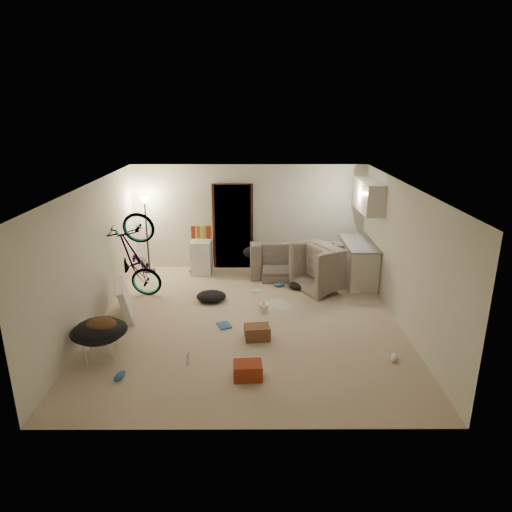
{
  "coord_description": "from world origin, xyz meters",
  "views": [
    {
      "loc": [
        0.12,
        -7.64,
        3.76
      ],
      "look_at": [
        0.15,
        0.6,
        1.06
      ],
      "focal_mm": 32.0,
      "sensor_mm": 36.0,
      "label": 1
    }
  ],
  "objects_px": {
    "saucer_chair": "(100,336)",
    "tv_box": "(125,300)",
    "floor_lamp": "(146,218)",
    "juicer": "(264,308)",
    "drink_case_b": "(248,371)",
    "sofa": "(296,262)",
    "drink_case_a": "(257,332)",
    "armchair": "(331,271)",
    "bicycle": "(136,275)",
    "mini_fridge": "(202,257)",
    "kitchen_counter": "(358,263)"
  },
  "relations": [
    {
      "from": "sofa",
      "to": "juicer",
      "type": "height_order",
      "value": "sofa"
    },
    {
      "from": "floor_lamp",
      "to": "saucer_chair",
      "type": "relative_size",
      "value": 2.09
    },
    {
      "from": "floor_lamp",
      "to": "tv_box",
      "type": "relative_size",
      "value": 1.84
    },
    {
      "from": "sofa",
      "to": "armchair",
      "type": "bearing_deg",
      "value": 129.14
    },
    {
      "from": "sofa",
      "to": "juicer",
      "type": "bearing_deg",
      "value": 67.3
    },
    {
      "from": "floor_lamp",
      "to": "mini_fridge",
      "type": "distance_m",
      "value": 1.57
    },
    {
      "from": "juicer",
      "to": "drink_case_b",
      "type": "bearing_deg",
      "value": -97.12
    },
    {
      "from": "bicycle",
      "to": "drink_case_b",
      "type": "distance_m",
      "value": 3.78
    },
    {
      "from": "kitchen_counter",
      "to": "mini_fridge",
      "type": "distance_m",
      "value": 3.6
    },
    {
      "from": "kitchen_counter",
      "to": "saucer_chair",
      "type": "distance_m",
      "value": 5.75
    },
    {
      "from": "floor_lamp",
      "to": "drink_case_b",
      "type": "distance_m",
      "value": 5.27
    },
    {
      "from": "drink_case_b",
      "to": "floor_lamp",
      "type": "bearing_deg",
      "value": 114.43
    },
    {
      "from": "floor_lamp",
      "to": "bicycle",
      "type": "bearing_deg",
      "value": -86.34
    },
    {
      "from": "armchair",
      "to": "juicer",
      "type": "xyz_separation_m",
      "value": [
        -1.48,
        -1.33,
        -0.26
      ]
    },
    {
      "from": "bicycle",
      "to": "juicer",
      "type": "bearing_deg",
      "value": -101.85
    },
    {
      "from": "bicycle",
      "to": "drink_case_a",
      "type": "height_order",
      "value": "bicycle"
    },
    {
      "from": "drink_case_b",
      "to": "juicer",
      "type": "bearing_deg",
      "value": 79.19
    },
    {
      "from": "floor_lamp",
      "to": "saucer_chair",
      "type": "height_order",
      "value": "floor_lamp"
    },
    {
      "from": "bicycle",
      "to": "drink_case_b",
      "type": "height_order",
      "value": "bicycle"
    },
    {
      "from": "saucer_chair",
      "to": "drink_case_a",
      "type": "distance_m",
      "value": 2.54
    },
    {
      "from": "drink_case_a",
      "to": "kitchen_counter",
      "type": "bearing_deg",
      "value": 42.66
    },
    {
      "from": "bicycle",
      "to": "mini_fridge",
      "type": "distance_m",
      "value": 1.88
    },
    {
      "from": "floor_lamp",
      "to": "armchair",
      "type": "distance_m",
      "value": 4.39
    },
    {
      "from": "kitchen_counter",
      "to": "drink_case_a",
      "type": "bearing_deg",
      "value": -129.98
    },
    {
      "from": "sofa",
      "to": "tv_box",
      "type": "distance_m",
      "value": 4.06
    },
    {
      "from": "saucer_chair",
      "to": "juicer",
      "type": "bearing_deg",
      "value": 31.75
    },
    {
      "from": "bicycle",
      "to": "drink_case_a",
      "type": "distance_m",
      "value": 3.07
    },
    {
      "from": "sofa",
      "to": "tv_box",
      "type": "relative_size",
      "value": 2.16
    },
    {
      "from": "saucer_chair",
      "to": "tv_box",
      "type": "height_order",
      "value": "tv_box"
    },
    {
      "from": "armchair",
      "to": "bicycle",
      "type": "distance_m",
      "value": 4.12
    },
    {
      "from": "sofa",
      "to": "drink_case_a",
      "type": "xyz_separation_m",
      "value": [
        -0.92,
        -3.15,
        -0.19
      ]
    },
    {
      "from": "sofa",
      "to": "mini_fridge",
      "type": "relative_size",
      "value": 2.7
    },
    {
      "from": "bicycle",
      "to": "drink_case_a",
      "type": "bearing_deg",
      "value": -121.8
    },
    {
      "from": "drink_case_a",
      "to": "drink_case_b",
      "type": "bearing_deg",
      "value": -104.24
    },
    {
      "from": "kitchen_counter",
      "to": "armchair",
      "type": "xyz_separation_m",
      "value": [
        -0.66,
        -0.33,
        -0.08
      ]
    },
    {
      "from": "drink_case_b",
      "to": "armchair",
      "type": "bearing_deg",
      "value": 59.99
    },
    {
      "from": "floor_lamp",
      "to": "drink_case_b",
      "type": "height_order",
      "value": "floor_lamp"
    },
    {
      "from": "kitchen_counter",
      "to": "drink_case_b",
      "type": "height_order",
      "value": "kitchen_counter"
    },
    {
      "from": "bicycle",
      "to": "juicer",
      "type": "distance_m",
      "value": 2.73
    },
    {
      "from": "juicer",
      "to": "mini_fridge",
      "type": "bearing_deg",
      "value": 122.81
    },
    {
      "from": "mini_fridge",
      "to": "tv_box",
      "type": "height_order",
      "value": "mini_fridge"
    },
    {
      "from": "floor_lamp",
      "to": "sofa",
      "type": "xyz_separation_m",
      "value": [
        3.48,
        -0.2,
        -1.0
      ]
    },
    {
      "from": "drink_case_a",
      "to": "drink_case_b",
      "type": "height_order",
      "value": "same"
    },
    {
      "from": "mini_fridge",
      "to": "juicer",
      "type": "height_order",
      "value": "mini_fridge"
    },
    {
      "from": "floor_lamp",
      "to": "kitchen_counter",
      "type": "distance_m",
      "value": 4.95
    },
    {
      "from": "kitchen_counter",
      "to": "sofa",
      "type": "height_order",
      "value": "kitchen_counter"
    },
    {
      "from": "armchair",
      "to": "tv_box",
      "type": "distance_m",
      "value": 4.33
    },
    {
      "from": "sofa",
      "to": "bicycle",
      "type": "height_order",
      "value": "bicycle"
    },
    {
      "from": "sofa",
      "to": "drink_case_b",
      "type": "xyz_separation_m",
      "value": [
        -1.06,
        -4.33,
        -0.19
      ]
    },
    {
      "from": "floor_lamp",
      "to": "bicycle",
      "type": "relative_size",
      "value": 0.97
    }
  ]
}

